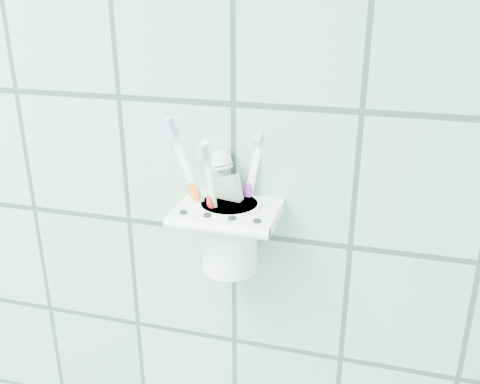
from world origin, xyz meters
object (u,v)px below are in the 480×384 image
object	(u,v)px
holder_bracket	(228,213)
toothbrush_blue	(235,196)
toothpaste_tube	(240,203)
toothbrush_pink	(221,190)
toothbrush_orange	(219,195)
cup	(230,233)

from	to	relation	value
holder_bracket	toothbrush_blue	size ratio (longest dim) A/B	0.72
toothpaste_tube	toothbrush_pink	bearing A→B (deg)	-170.23
toothbrush_orange	toothpaste_tube	xyz separation A→B (m)	(0.03, -0.01, -0.00)
toothbrush_pink	toothpaste_tube	xyz separation A→B (m)	(0.02, -0.00, -0.01)
toothbrush_blue	toothpaste_tube	distance (m)	0.01
cup	toothbrush_blue	bearing A→B (deg)	61.01
toothbrush_pink	toothbrush_orange	world-z (taller)	toothbrush_pink
cup	toothbrush_orange	xyz separation A→B (m)	(-0.02, 0.01, 0.05)
toothbrush_pink	toothbrush_blue	xyz separation A→B (m)	(0.02, 0.01, -0.01)
holder_bracket	toothbrush_pink	world-z (taller)	toothbrush_pink
holder_bracket	toothpaste_tube	world-z (taller)	toothpaste_tube
toothbrush_orange	toothbrush_blue	bearing A→B (deg)	42.27
toothpaste_tube	cup	bearing A→B (deg)	-171.99
toothbrush_pink	toothbrush_blue	world-z (taller)	toothbrush_pink
holder_bracket	cup	xyz separation A→B (m)	(0.00, 0.00, -0.03)
holder_bracket	toothbrush_pink	distance (m)	0.03
cup	toothbrush_blue	world-z (taller)	toothbrush_blue
toothbrush_pink	toothpaste_tube	size ratio (longest dim) A/B	1.23
toothpaste_tube	toothbrush_blue	bearing A→B (deg)	142.36
cup	toothbrush_orange	distance (m)	0.05
holder_bracket	toothbrush_blue	distance (m)	0.02
toothbrush_blue	toothbrush_orange	world-z (taller)	toothbrush_orange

